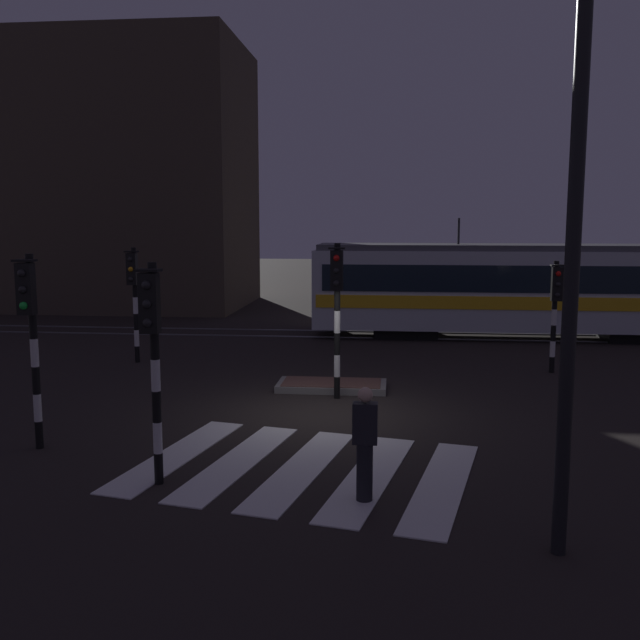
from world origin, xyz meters
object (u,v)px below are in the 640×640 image
traffic_light_median_centre (337,297)px  traffic_light_corner_far_right (556,300)px  traffic_light_kerb_mid_left (153,341)px  street_lamp_near_kerb (584,137)px  traffic_light_corner_near_left (30,322)px  traffic_light_corner_far_left (134,287)px  pedestrian_waiting_at_kerb (365,443)px  tram (520,288)px

traffic_light_median_centre → traffic_light_corner_far_right: bearing=31.4°
traffic_light_corner_far_right → traffic_light_kerb_mid_left: bearing=-131.2°
traffic_light_median_centre → street_lamp_near_kerb: bearing=-66.1°
traffic_light_corner_near_left → traffic_light_corner_far_left: size_ratio=1.06×
traffic_light_median_centre → traffic_light_kerb_mid_left: (-2.34, -5.64, -0.07)m
street_lamp_near_kerb → traffic_light_median_centre: bearing=113.9°
traffic_light_corner_far_left → street_lamp_near_kerb: size_ratio=0.41×
street_lamp_near_kerb → pedestrian_waiting_at_kerb: 5.06m
traffic_light_corner_far_left → tram: (11.71, 5.69, -0.44)m
tram → traffic_light_kerb_mid_left: bearing=-118.1°
traffic_light_kerb_mid_left → traffic_light_median_centre: bearing=67.5°
traffic_light_kerb_mid_left → traffic_light_corner_far_right: 11.99m
tram → pedestrian_waiting_at_kerb: size_ratio=8.44×
traffic_light_kerb_mid_left → pedestrian_waiting_at_kerb: size_ratio=2.02×
traffic_light_corner_far_right → traffic_light_corner_far_left: bearing=179.0°
traffic_light_corner_near_left → traffic_light_corner_far_left: (-1.03, 7.75, -0.13)m
traffic_light_corner_far_right → street_lamp_near_kerb: bearing=-101.4°
traffic_light_corner_far_left → pedestrian_waiting_at_kerb: traffic_light_corner_far_left is taller
traffic_light_kerb_mid_left → traffic_light_corner_far_right: traffic_light_kerb_mid_left is taller
traffic_light_corner_far_left → traffic_light_corner_far_right: traffic_light_corner_far_left is taller
traffic_light_median_centre → street_lamp_near_kerb: size_ratio=0.45×
street_lamp_near_kerb → tram: bearing=82.3°
traffic_light_corner_near_left → tram: 17.18m
traffic_light_corner_far_left → street_lamp_near_kerb: 14.85m
traffic_light_median_centre → traffic_light_corner_far_left: size_ratio=1.08×
traffic_light_corner_near_left → traffic_light_corner_far_left: traffic_light_corner_near_left is taller
traffic_light_corner_far_right → street_lamp_near_kerb: size_ratio=0.38×
traffic_light_corner_far_right → pedestrian_waiting_at_kerb: size_ratio=1.76×
traffic_light_corner_far_left → traffic_light_corner_near_left: bearing=-82.4°
traffic_light_corner_near_left → traffic_light_corner_far_right: traffic_light_corner_near_left is taller
traffic_light_median_centre → traffic_light_corner_far_right: size_ratio=1.18×
traffic_light_corner_near_left → traffic_light_kerb_mid_left: traffic_light_corner_near_left is taller
traffic_light_corner_far_left → tram: bearing=25.9°
traffic_light_corner_far_right → pedestrian_waiting_at_kerb: traffic_light_corner_far_right is taller
traffic_light_corner_near_left → traffic_light_median_centre: (5.05, 4.17, 0.04)m
traffic_light_median_centre → tram: size_ratio=0.25×
traffic_light_corner_near_left → traffic_light_median_centre: size_ratio=0.98×
traffic_light_median_centre → tram: tram is taller
traffic_light_median_centre → traffic_light_corner_far_left: traffic_light_median_centre is taller
traffic_light_corner_far_right → tram: tram is taller
traffic_light_corner_near_left → traffic_light_median_centre: traffic_light_median_centre is taller
traffic_light_median_centre → tram: bearing=58.8°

